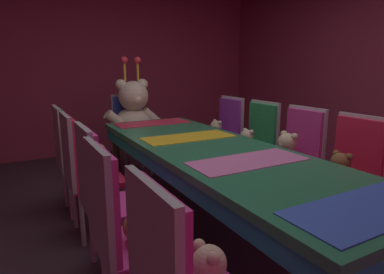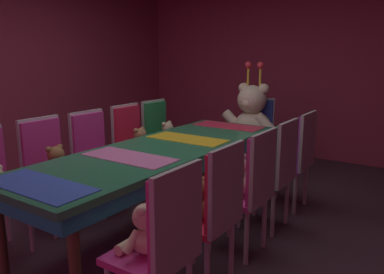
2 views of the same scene
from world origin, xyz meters
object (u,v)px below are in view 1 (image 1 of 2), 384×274
Objects in this scene: teddy_left_4 at (86,149)px; chair_right_2 at (298,152)px; chair_left_1 at (117,221)px; chair_left_3 at (80,164)px; teddy_right_4 at (216,134)px; chair_left_2 at (100,187)px; teddy_right_3 at (246,144)px; chair_right_1 at (352,168)px; teddy_right_1 at (339,174)px; throne_chair at (130,125)px; chair_left_4 at (69,150)px; teddy_left_1 at (145,217)px; chair_right_3 at (258,140)px; chair_right_4 at (226,131)px; teddy_right_2 at (286,154)px; king_teddy_bear at (134,113)px; teddy_left_3 at (99,163)px; banquet_table at (214,159)px.

teddy_left_4 is 0.31× the size of chair_right_2.
chair_left_3 is at bearing 88.94° from chair_left_1.
teddy_left_4 reaches higher than teddy_right_4.
chair_left_2 reaches higher than teddy_right_3.
chair_right_1 reaches higher than teddy_right_4.
teddy_right_1 is 1.06m from teddy_right_3.
chair_left_3 reaches higher than teddy_right_3.
chair_right_1 is 2.63m from throne_chair.
teddy_right_3 is (1.59, -0.51, -0.02)m from chair_left_4.
throne_chair reaches higher than teddy_right_4.
chair_right_2 is at bearing -106.18° from teddy_right_1.
teddy_left_1 is 1.08× the size of teddy_right_1.
chair_left_1 is 1.00× the size of chair_left_3.
chair_right_3 is (1.75, 1.06, 0.00)m from chair_left_1.
chair_left_4 is 2.03m from chair_right_2.
chair_right_4 is (-0.02, 1.08, 0.00)m from chair_right_2.
chair_right_1 is 1.06m from chair_right_3.
chair_left_3 is 1.69m from teddy_right_2.
teddy_right_3 is (-0.14, 0.00, -0.02)m from chair_right_3.
teddy_right_1 is (1.45, -1.57, -0.00)m from teddy_left_4.
chair_left_2 is 1.06m from chair_left_4.
teddy_right_1 is at bearing -34.17° from chair_left_3.
chair_left_3 reaches higher than teddy_right_2.
teddy_right_1 is (1.59, -1.57, -0.02)m from chair_left_4.
chair_right_4 is 1.00× the size of throne_chair.
king_teddy_bear is at bearing -69.49° from chair_right_1.
throne_chair reaches higher than teddy_left_3.
chair_left_3 is 1.00× the size of chair_right_3.
chair_right_3 is (1.71, 0.55, 0.00)m from chair_left_2.
chair_right_2 is (1.60, -0.55, 0.01)m from teddy_left_3.
teddy_right_1 is 1.05× the size of teddy_right_3.
chair_left_3 is at bearing -0.70° from teddy_right_3.
chair_right_4 is (-0.01, 1.61, 0.00)m from chair_right_1.
chair_left_3 is 2.04m from chair_right_1.
chair_left_3 is 1.83m from chair_right_2.
teddy_left_3 is 1.44m from king_teddy_bear.
king_teddy_bear is (-0.72, 2.31, 0.19)m from teddy_right_1.
chair_right_1 is at bearing -42.19° from chair_left_4.
teddy_right_1 is at bearing 0.00° from chair_right_1.
teddy_right_4 is at bearing -84.69° from chair_right_1.
chair_left_1 is (-0.89, -0.52, -0.06)m from banquet_table.
teddy_left_3 is at bearing -34.18° from chair_right_1.
chair_left_4 is at bearing -33.08° from teddy_right_2.
teddy_left_3 is 0.31× the size of chair_left_4.
chair_left_1 reaches higher than teddy_left_1.
teddy_left_3 reaches higher than teddy_right_3.
chair_right_1 is 0.53m from chair_right_2.
teddy_right_2 is at bearing -35.59° from teddy_left_4.
chair_right_2 and throne_chair have the same top height.
chair_left_4 is at bearing -43.64° from throne_chair.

